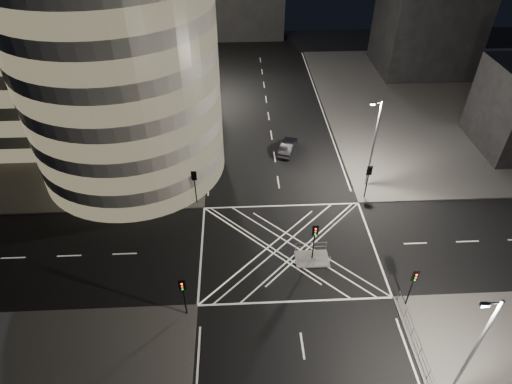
{
  "coord_description": "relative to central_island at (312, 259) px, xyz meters",
  "views": [
    {
      "loc": [
        -4.32,
        -27.35,
        28.94
      ],
      "look_at": [
        -2.74,
        4.69,
        3.0
      ],
      "focal_mm": 30.0,
      "sensor_mm": 36.0,
      "label": 1
    }
  ],
  "objects": [
    {
      "name": "railing_island_north",
      "position": [
        0.0,
        0.9,
        0.62
      ],
      "size": [
        2.8,
        0.06,
        1.1
      ],
      "primitive_type": "cube",
      "color": "slate",
      "rests_on": "central_island"
    },
    {
      "name": "office_tower_curved",
      "position": [
        -22.74,
        20.24,
        12.58
      ],
      "size": [
        30.0,
        29.0,
        27.2
      ],
      "color": "#999690",
      "rests_on": "sidewalk_far_left"
    },
    {
      "name": "tree_c",
      "position": [
        -12.5,
        22.5,
        5.14
      ],
      "size": [
        4.62,
        4.62,
        7.73
      ],
      "color": "black",
      "rests_on": "sidewalk_far_left"
    },
    {
      "name": "sidewalk_far_left",
      "position": [
        -31.0,
        28.5,
        0.0
      ],
      "size": [
        42.0,
        42.0,
        0.15
      ],
      "primitive_type": "cube",
      "color": "#4E4C49",
      "rests_on": "ground"
    },
    {
      "name": "sedan",
      "position": [
        -0.35,
        17.52,
        0.66
      ],
      "size": [
        2.94,
        4.71,
        1.46
      ],
      "primitive_type": "imported",
      "rotation": [
        0.0,
        0.0,
        2.8
      ],
      "color": "black",
      "rests_on": "ground"
    },
    {
      "name": "tree_e",
      "position": [
        -12.5,
        34.5,
        4.25
      ],
      "size": [
        4.46,
        4.46,
        6.75
      ],
      "color": "black",
      "rests_on": "sidewalk_far_left"
    },
    {
      "name": "tree_d",
      "position": [
        -12.5,
        28.5,
        5.61
      ],
      "size": [
        5.7,
        5.7,
        8.82
      ],
      "color": "black",
      "rests_on": "sidewalk_far_left"
    },
    {
      "name": "traffic_signal_nr",
      "position": [
        6.8,
        -5.3,
        2.84
      ],
      "size": [
        0.55,
        0.22,
        4.0
      ],
      "color": "black",
      "rests_on": "sidewalk_near_right"
    },
    {
      "name": "railing_island_south",
      "position": [
        0.0,
        -0.9,
        0.62
      ],
      "size": [
        2.8,
        0.06,
        1.1
      ],
      "primitive_type": "cube",
      "color": "slate",
      "rests_on": "central_island"
    },
    {
      "name": "ground",
      "position": [
        -2.0,
        1.5,
        -0.07
      ],
      "size": [
        120.0,
        120.0,
        0.0
      ],
      "primitive_type": "plane",
      "color": "black",
      "rests_on": "ground"
    },
    {
      "name": "building_right_far",
      "position": [
        24.0,
        41.5,
        7.58
      ],
      "size": [
        14.0,
        12.0,
        15.0
      ],
      "primitive_type": "cube",
      "color": "black",
      "rests_on": "sidewalk_far_right"
    },
    {
      "name": "railing_near_right",
      "position": [
        6.3,
        -10.65,
        0.62
      ],
      "size": [
        0.06,
        11.7,
        1.1
      ],
      "primitive_type": "cube",
      "color": "slate",
      "rests_on": "sidewalk_near_right"
    },
    {
      "name": "traffic_signal_fr",
      "position": [
        6.8,
        8.3,
        2.84
      ],
      "size": [
        0.55,
        0.22,
        4.0
      ],
      "color": "black",
      "rests_on": "sidewalk_far_right"
    },
    {
      "name": "traffic_signal_island",
      "position": [
        0.0,
        0.0,
        2.84
      ],
      "size": [
        0.55,
        0.22,
        4.0
      ],
      "color": "black",
      "rests_on": "central_island"
    },
    {
      "name": "central_island",
      "position": [
        0.0,
        0.0,
        0.0
      ],
      "size": [
        3.0,
        2.0,
        0.15
      ],
      "primitive_type": "cube",
      "color": "slate",
      "rests_on": "ground"
    },
    {
      "name": "street_lamp_left_far",
      "position": [
        -11.44,
        31.5,
        5.47
      ],
      "size": [
        1.25,
        0.25,
        10.0
      ],
      "color": "slate",
      "rests_on": "sidewalk_far_left"
    },
    {
      "name": "street_lamp_right_far",
      "position": [
        7.44,
        10.5,
        5.47
      ],
      "size": [
        1.25,
        0.25,
        10.0
      ],
      "color": "slate",
      "rests_on": "sidewalk_far_right"
    },
    {
      "name": "traffic_signal_fl",
      "position": [
        -10.8,
        8.3,
        2.84
      ],
      "size": [
        0.55,
        0.22,
        4.0
      ],
      "color": "black",
      "rests_on": "sidewalk_far_left"
    },
    {
      "name": "tree_b",
      "position": [
        -12.5,
        16.5,
        5.06
      ],
      "size": [
        4.1,
        4.1,
        7.36
      ],
      "color": "black",
      "rests_on": "sidewalk_far_left"
    },
    {
      "name": "street_lamp_left_near",
      "position": [
        -11.44,
        13.5,
        5.47
      ],
      "size": [
        1.25,
        0.25,
        10.0
      ],
      "color": "slate",
      "rests_on": "sidewalk_far_left"
    },
    {
      "name": "sidewalk_far_right",
      "position": [
        27.0,
        28.5,
        0.0
      ],
      "size": [
        42.0,
        42.0,
        0.15
      ],
      "primitive_type": "cube",
      "color": "#4E4C49",
      "rests_on": "ground"
    },
    {
      "name": "traffic_signal_nl",
      "position": [
        -10.8,
        -5.3,
        2.84
      ],
      "size": [
        0.55,
        0.22,
        4.0
      ],
      "color": "black",
      "rests_on": "sidewalk_near_left"
    },
    {
      "name": "tree_a",
      "position": [
        -12.5,
        10.5,
        4.62
      ],
      "size": [
        4.33,
        4.33,
        7.05
      ],
      "color": "black",
      "rests_on": "sidewalk_far_left"
    },
    {
      "name": "street_lamp_right_near",
      "position": [
        7.44,
        -12.5,
        5.47
      ],
      "size": [
        1.25,
        0.25,
        10.0
      ],
      "color": "slate",
      "rests_on": "sidewalk_near_right"
    }
  ]
}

